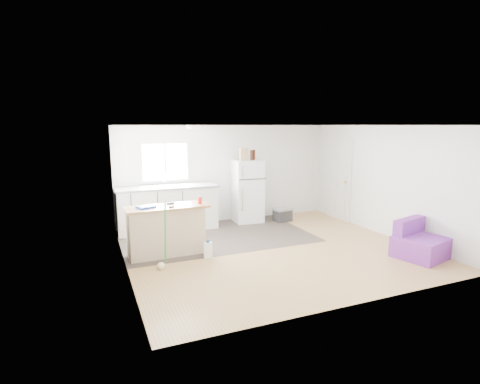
# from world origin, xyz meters

# --- Properties ---
(room) EXTENTS (5.51, 5.01, 2.41)m
(room) POSITION_xyz_m (0.00, 0.00, 1.20)
(room) COLOR #A27544
(room) RESTS_ON ground
(vinyl_zone) EXTENTS (4.05, 2.50, 0.00)m
(vinyl_zone) POSITION_xyz_m (-0.73, 1.25, 0.00)
(vinyl_zone) COLOR #352C27
(vinyl_zone) RESTS_ON floor
(window) EXTENTS (1.18, 0.06, 0.98)m
(window) POSITION_xyz_m (-1.55, 2.49, 1.55)
(window) COLOR white
(window) RESTS_ON back_wall
(interior_door) EXTENTS (0.11, 0.92, 2.10)m
(interior_door) POSITION_xyz_m (2.72, 1.55, 1.02)
(interior_door) COLOR white
(interior_door) RESTS_ON right_wall
(ceiling_fixture) EXTENTS (0.30, 0.30, 0.07)m
(ceiling_fixture) POSITION_xyz_m (-1.20, 1.20, 2.36)
(ceiling_fixture) COLOR white
(ceiling_fixture) RESTS_ON ceiling
(kitchen_cabinets) EXTENTS (2.32, 0.75, 1.33)m
(kitchen_cabinets) POSITION_xyz_m (-1.60, 2.14, 0.52)
(kitchen_cabinets) COLOR white
(kitchen_cabinets) RESTS_ON floor
(peninsula) EXTENTS (1.54, 0.63, 0.93)m
(peninsula) POSITION_xyz_m (-1.97, 0.48, 0.47)
(peninsula) COLOR tan
(peninsula) RESTS_ON floor
(refrigerator) EXTENTS (0.73, 0.70, 1.55)m
(refrigerator) POSITION_xyz_m (0.42, 2.16, 0.78)
(refrigerator) COLOR white
(refrigerator) RESTS_ON floor
(cooler) EXTENTS (0.49, 0.37, 0.34)m
(cooler) POSITION_xyz_m (1.25, 1.83, 0.17)
(cooler) COLOR #2B2B2D
(cooler) RESTS_ON floor
(purple_seat) EXTENTS (0.99, 0.96, 0.68)m
(purple_seat) POSITION_xyz_m (2.29, -1.43, 0.25)
(purple_seat) COLOR purple
(purple_seat) RESTS_ON floor
(cleaner_jug) EXTENTS (0.17, 0.14, 0.34)m
(cleaner_jug) POSITION_xyz_m (-1.31, 0.01, 0.15)
(cleaner_jug) COLOR white
(cleaner_jug) RESTS_ON floor
(mop) EXTENTS (0.20, 0.33, 1.17)m
(mop) POSITION_xyz_m (-2.18, -0.18, 0.23)
(mop) COLOR green
(mop) RESTS_ON floor
(red_cup) EXTENTS (0.10, 0.10, 0.12)m
(red_cup) POSITION_xyz_m (-1.31, 0.47, 0.99)
(red_cup) COLOR red
(red_cup) RESTS_ON peninsula
(blue_tray) EXTENTS (0.36, 0.31, 0.04)m
(blue_tray) POSITION_xyz_m (-2.33, 0.46, 0.95)
(blue_tray) COLOR blue
(blue_tray) RESTS_ON peninsula
(tool_a) EXTENTS (0.14, 0.06, 0.03)m
(tool_a) POSITION_xyz_m (-1.85, 0.61, 0.95)
(tool_a) COLOR black
(tool_a) RESTS_ON peninsula
(tool_b) EXTENTS (0.11, 0.06, 0.03)m
(tool_b) POSITION_xyz_m (-1.89, 0.33, 0.94)
(tool_b) COLOR black
(tool_b) RESTS_ON peninsula
(cardboard_box) EXTENTS (0.21, 0.12, 0.30)m
(cardboard_box) POSITION_xyz_m (0.31, 2.15, 1.70)
(cardboard_box) COLOR tan
(cardboard_box) RESTS_ON refrigerator
(bottle_left) EXTENTS (0.08, 0.08, 0.25)m
(bottle_left) POSITION_xyz_m (0.50, 2.09, 1.68)
(bottle_left) COLOR #321509
(bottle_left) RESTS_ON refrigerator
(bottle_right) EXTENTS (0.09, 0.09, 0.25)m
(bottle_right) POSITION_xyz_m (0.59, 2.17, 1.68)
(bottle_right) COLOR #321509
(bottle_right) RESTS_ON refrigerator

